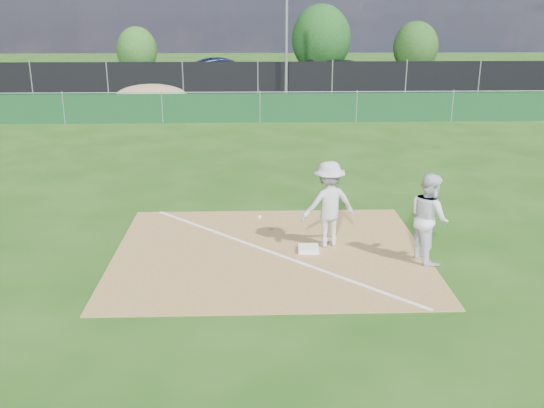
{
  "coord_description": "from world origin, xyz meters",
  "views": [
    {
      "loc": [
        -0.32,
        -9.9,
        4.55
      ],
      "look_at": [
        0.04,
        1.0,
        1.0
      ],
      "focal_mm": 40.0,
      "sensor_mm": 36.0,
      "label": 1
    }
  ],
  "objects_px": {
    "light_pole": "(287,18)",
    "tree_left": "(137,50)",
    "first_base": "(308,249)",
    "play_at_first": "(328,204)",
    "car_mid": "(226,73)",
    "car_right": "(347,72)",
    "tree_mid": "(321,39)",
    "car_left": "(137,74)",
    "runner": "(429,218)",
    "tree_right": "(416,47)"
  },
  "relations": [
    {
      "from": "light_pole",
      "to": "tree_left",
      "type": "distance_m",
      "value": 14.76
    },
    {
      "from": "light_pole",
      "to": "tree_left",
      "type": "height_order",
      "value": "light_pole"
    },
    {
      "from": "first_base",
      "to": "play_at_first",
      "type": "height_order",
      "value": "play_at_first"
    },
    {
      "from": "car_mid",
      "to": "car_right",
      "type": "relative_size",
      "value": 1.02
    },
    {
      "from": "car_mid",
      "to": "tree_mid",
      "type": "distance_m",
      "value": 9.01
    },
    {
      "from": "car_left",
      "to": "tree_mid",
      "type": "height_order",
      "value": "tree_mid"
    },
    {
      "from": "runner",
      "to": "car_left",
      "type": "xyz_separation_m",
      "value": [
        -10.01,
        26.11,
        -0.04
      ]
    },
    {
      "from": "play_at_first",
      "to": "car_mid",
      "type": "height_order",
      "value": "play_at_first"
    },
    {
      "from": "tree_mid",
      "to": "runner",
      "type": "bearing_deg",
      "value": -92.73
    },
    {
      "from": "play_at_first",
      "to": "car_right",
      "type": "relative_size",
      "value": 0.4
    },
    {
      "from": "light_pole",
      "to": "runner",
      "type": "height_order",
      "value": "light_pole"
    },
    {
      "from": "first_base",
      "to": "play_at_first",
      "type": "bearing_deg",
      "value": 37.32
    },
    {
      "from": "light_pole",
      "to": "play_at_first",
      "type": "xyz_separation_m",
      "value": [
        -0.34,
        -21.36,
        -3.12
      ]
    },
    {
      "from": "play_at_first",
      "to": "tree_right",
      "type": "distance_m",
      "value": 33.5
    },
    {
      "from": "first_base",
      "to": "car_left",
      "type": "relative_size",
      "value": 0.08
    },
    {
      "from": "car_right",
      "to": "runner",
      "type": "bearing_deg",
      "value": -172.86
    },
    {
      "from": "tree_left",
      "to": "tree_mid",
      "type": "bearing_deg",
      "value": -2.25
    },
    {
      "from": "car_left",
      "to": "play_at_first",
      "type": "bearing_deg",
      "value": -166.95
    },
    {
      "from": "car_left",
      "to": "car_right",
      "type": "relative_size",
      "value": 0.94
    },
    {
      "from": "light_pole",
      "to": "first_base",
      "type": "relative_size",
      "value": 20.23
    },
    {
      "from": "runner",
      "to": "car_right",
      "type": "xyz_separation_m",
      "value": [
        2.68,
        27.61,
        -0.11
      ]
    },
    {
      "from": "car_left",
      "to": "runner",
      "type": "bearing_deg",
      "value": -164.0
    },
    {
      "from": "first_base",
      "to": "tree_mid",
      "type": "distance_m",
      "value": 32.29
    },
    {
      "from": "light_pole",
      "to": "car_left",
      "type": "relative_size",
      "value": 1.7
    },
    {
      "from": "first_base",
      "to": "car_left",
      "type": "distance_m",
      "value": 26.81
    },
    {
      "from": "car_mid",
      "to": "car_right",
      "type": "distance_m",
      "value": 7.6
    },
    {
      "from": "play_at_first",
      "to": "car_right",
      "type": "height_order",
      "value": "play_at_first"
    },
    {
      "from": "tree_right",
      "to": "tree_left",
      "type": "bearing_deg",
      "value": 179.37
    },
    {
      "from": "car_left",
      "to": "car_mid",
      "type": "relative_size",
      "value": 0.93
    },
    {
      "from": "car_right",
      "to": "tree_mid",
      "type": "relative_size",
      "value": 1.04
    },
    {
      "from": "car_left",
      "to": "car_mid",
      "type": "bearing_deg",
      "value": -93.11
    },
    {
      "from": "play_at_first",
      "to": "car_mid",
      "type": "distance_m",
      "value": 25.67
    },
    {
      "from": "tree_left",
      "to": "tree_right",
      "type": "height_order",
      "value": "tree_right"
    },
    {
      "from": "tree_mid",
      "to": "car_left",
      "type": "bearing_deg",
      "value": -151.19
    },
    {
      "from": "play_at_first",
      "to": "car_right",
      "type": "bearing_deg",
      "value": 80.59
    },
    {
      "from": "first_base",
      "to": "tree_left",
      "type": "height_order",
      "value": "tree_left"
    },
    {
      "from": "runner",
      "to": "car_mid",
      "type": "bearing_deg",
      "value": -3.17
    },
    {
      "from": "runner",
      "to": "tree_mid",
      "type": "bearing_deg",
      "value": -16.26
    },
    {
      "from": "car_left",
      "to": "tree_left",
      "type": "bearing_deg",
      "value": 4.9
    },
    {
      "from": "car_right",
      "to": "tree_right",
      "type": "height_order",
      "value": "tree_right"
    },
    {
      "from": "tree_mid",
      "to": "tree_right",
      "type": "bearing_deg",
      "value": 2.48
    },
    {
      "from": "runner",
      "to": "tree_right",
      "type": "distance_m",
      "value": 33.78
    },
    {
      "from": "light_pole",
      "to": "car_left",
      "type": "distance_m",
      "value": 9.97
    },
    {
      "from": "tree_left",
      "to": "runner",
      "type": "bearing_deg",
      "value": -71.23
    },
    {
      "from": "play_at_first",
      "to": "first_base",
      "type": "bearing_deg",
      "value": -142.68
    },
    {
      "from": "play_at_first",
      "to": "car_left",
      "type": "relative_size",
      "value": 0.43
    },
    {
      "from": "first_base",
      "to": "tree_left",
      "type": "relative_size",
      "value": 0.12
    },
    {
      "from": "car_mid",
      "to": "tree_right",
      "type": "relative_size",
      "value": 1.38
    },
    {
      "from": "runner",
      "to": "tree_right",
      "type": "xyz_separation_m",
      "value": [
        8.21,
        32.75,
        1.04
      ]
    },
    {
      "from": "light_pole",
      "to": "car_right",
      "type": "relative_size",
      "value": 1.6
    }
  ]
}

